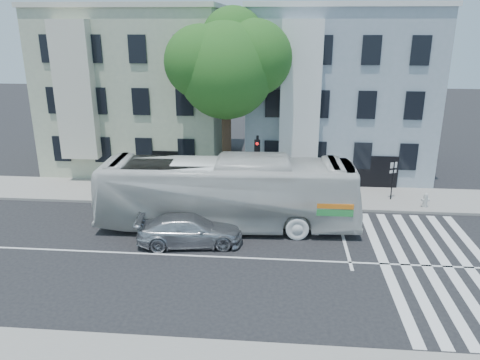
# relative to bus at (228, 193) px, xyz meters

# --- Properties ---
(ground) EXTENTS (120.00, 120.00, 0.00)m
(ground) POSITION_rel_bus_xyz_m (-0.63, -3.41, -1.85)
(ground) COLOR black
(ground) RESTS_ON ground
(sidewalk_far) EXTENTS (80.00, 4.00, 0.15)m
(sidewalk_far) POSITION_rel_bus_xyz_m (-0.63, 4.59, -1.78)
(sidewalk_far) COLOR gray
(sidewalk_far) RESTS_ON ground
(building_left) EXTENTS (12.00, 10.00, 11.00)m
(building_left) POSITION_rel_bus_xyz_m (-7.63, 11.59, 3.65)
(building_left) COLOR #A4AC90
(building_left) RESTS_ON ground
(building_right) EXTENTS (12.00, 10.00, 11.00)m
(building_right) POSITION_rel_bus_xyz_m (6.37, 11.59, 3.65)
(building_right) COLOR #8A9AA4
(building_right) RESTS_ON ground
(street_tree) EXTENTS (7.30, 5.90, 11.10)m
(street_tree) POSITION_rel_bus_xyz_m (-0.57, 5.33, 5.98)
(street_tree) COLOR #2D2116
(street_tree) RESTS_ON ground
(bus) EXTENTS (3.66, 13.42, 3.71)m
(bus) POSITION_rel_bus_xyz_m (0.00, 0.00, 0.00)
(bus) COLOR silver
(bus) RESTS_ON ground
(sedan) EXTENTS (2.70, 5.25, 1.46)m
(sedan) POSITION_rel_bus_xyz_m (-1.58, -2.20, -1.12)
(sedan) COLOR #B5B6BC
(sedan) RESTS_ON ground
(hedge) EXTENTS (8.41, 3.09, 0.70)m
(hedge) POSITION_rel_bus_xyz_m (-3.68, 3.30, -1.35)
(hedge) COLOR #215B1D
(hedge) RESTS_ON sidewalk_far
(traffic_signal) EXTENTS (0.44, 0.53, 4.27)m
(traffic_signal) POSITION_rel_bus_xyz_m (1.37, 2.54, 0.90)
(traffic_signal) COLOR black
(traffic_signal) RESTS_ON ground
(fire_hydrant) EXTENTS (0.47, 0.27, 0.84)m
(fire_hydrant) POSITION_rel_bus_xyz_m (10.92, 3.33, -1.27)
(fire_hydrant) COLOR #AEAFAA
(fire_hydrant) RESTS_ON sidewalk_far
(far_sign_pole) EXTENTS (0.42, 0.24, 2.43)m
(far_sign_pole) POSITION_rel_bus_xyz_m (9.25, 4.43, -0.16)
(far_sign_pole) COLOR black
(far_sign_pole) RESTS_ON sidewalk_far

